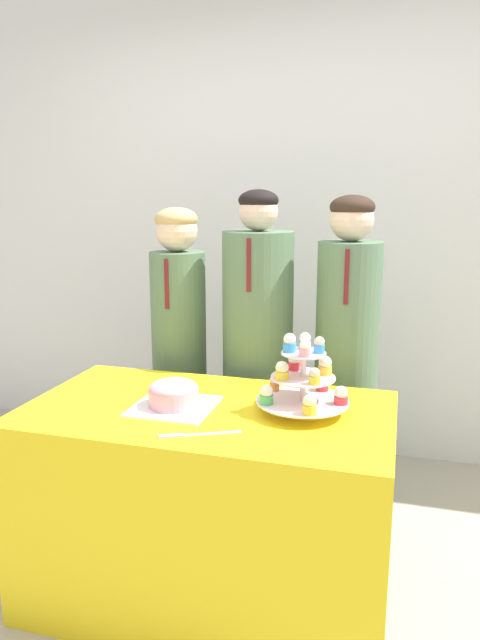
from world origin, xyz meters
TOP-DOWN VIEW (x-y plane):
  - wall_back at (0.00, 1.83)m, footprint 9.00×0.06m
  - table at (0.00, 0.36)m, footprint 1.29×0.72m
  - round_cake at (-0.11, 0.32)m, footprint 0.28×0.28m
  - cake_knife at (0.02, 0.11)m, footprint 0.24×0.13m
  - cupcake_stand at (0.33, 0.40)m, footprint 0.32×0.32m
  - student_0 at (-0.35, 0.96)m, footprint 0.25×0.26m
  - student_1 at (0.03, 0.96)m, footprint 0.31×0.32m
  - student_2 at (0.43, 0.96)m, footprint 0.27×0.28m

SIDE VIEW (x-z plane):
  - table at x=0.00m, z-range 0.00..0.75m
  - student_0 at x=-0.35m, z-range -0.01..1.43m
  - student_1 at x=0.03m, z-range -0.05..1.47m
  - student_2 at x=0.43m, z-range -0.03..1.47m
  - cake_knife at x=0.02m, z-range 0.75..0.76m
  - round_cake at x=-0.11m, z-range 0.75..0.85m
  - cupcake_stand at x=0.33m, z-range 0.73..1.01m
  - wall_back at x=0.00m, z-range 0.00..2.70m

